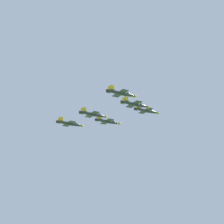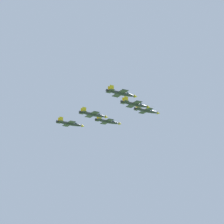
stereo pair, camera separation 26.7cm
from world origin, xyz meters
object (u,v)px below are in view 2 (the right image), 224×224
Objects in this scene: jet_left_wingman at (108,122)px; jet_right_wingman at (135,104)px; jet_lead at (147,111)px; jet_slot_rear at (93,114)px; jet_left_outer at (70,124)px; jet_right_outer at (122,93)px.

jet_left_wingman is 29.42m from jet_right_wingman.
jet_right_wingman is at bearing -139.66° from jet_lead.
jet_right_wingman is at bearing -41.14° from jet_slot_rear.
jet_lead is at bearing 40.04° from jet_right_wingman.
jet_right_wingman is 23.10m from jet_slot_rear.
jet_right_wingman is at bearing -89.94° from jet_left_wingman.
jet_slot_rear is at bearing -139.58° from jet_left_wingman.
jet_left_outer is at bearing 139.69° from jet_left_wingman.
jet_lead is at bearing -40.31° from jet_left_wingman.
jet_right_outer reaches higher than jet_slot_rear.
jet_left_outer is at bearing 111.09° from jet_right_wingman.
jet_lead is 23.05m from jet_right_wingman.
jet_left_outer reaches higher than jet_left_wingman.
jet_right_wingman reaches higher than jet_left_outer.
jet_left_wingman is 22.70m from jet_left_outer.
jet_slot_rear is at bearing -90.43° from jet_left_outer.
jet_lead is 45.82m from jet_right_outer.
jet_lead reaches higher than jet_left_outer.
jet_right_wingman is 1.05× the size of jet_right_outer.
jet_left_outer is (1.01, -47.36, -1.11)m from jet_right_wingman.
jet_right_wingman reaches higher than jet_slot_rear.
jet_lead is 1.00× the size of jet_right_outer.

